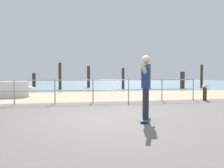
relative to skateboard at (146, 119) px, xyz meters
The scene contains 15 objects.
ground_plane 0.91m from the skateboard, 147.91° to the right, with size 24.00×10.00×0.04m, color #605B56.
beach_strip 7.56m from the skateboard, 95.85° to the left, with size 24.00×6.00×0.04m, color tan.
sea_surface 35.53m from the skateboard, 91.24° to the left, with size 72.00×50.00×0.04m, color #75939E.
railing_fence 4.86m from the skateboard, 121.30° to the left, with size 12.88×0.05×1.05m.
skateboard is the anchor object (origin of this frame).
skateboarder 0.95m from the skateboard, 161.57° to the left, with size 0.71×1.34×1.65m.
bollard_short 5.99m from the skateboard, 41.96° to the left, with size 0.18×0.18×0.63m, color #422D1E.
seagull 6.03m from the skateboard, 41.85° to the left, with size 0.49×0.15×0.18m.
groyne_post_0 19.45m from the skateboard, 105.83° to the left, with size 0.34×0.34×1.47m, color #422D1E.
groyne_post_1 14.49m from the skateboard, 100.20° to the left, with size 0.25×0.25×2.31m, color #422D1E.
groyne_post_2 17.14m from the skateboard, 89.37° to the left, with size 0.30×0.30×2.18m, color #422D1E.
groyne_post_3 14.08m from the skateboard, 77.96° to the left, with size 0.25×0.25×1.88m, color #422D1E.
groyne_post_4 15.76m from the skateboard, 68.82° to the left, with size 0.39×0.39×2.30m, color #422D1E.
groyne_post_5 15.71m from the skateboard, 57.52° to the left, with size 0.39×0.39×1.56m, color #422D1E.
groyne_post_6 18.28m from the skateboard, 52.25° to the left, with size 0.26×0.26×2.30m, color #422D1E.
Camera 1 is at (-1.27, -6.05, 1.21)m, focal length 35.84 mm.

